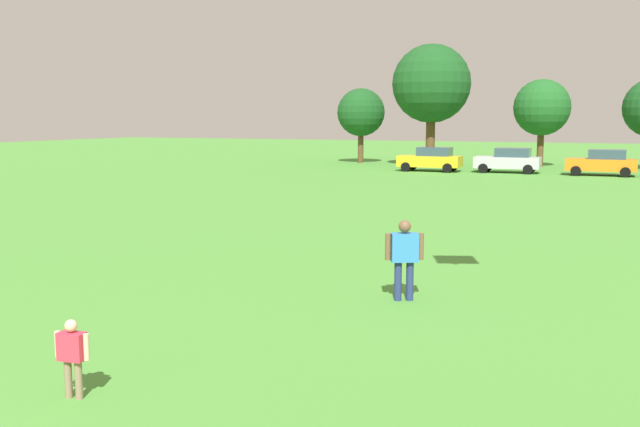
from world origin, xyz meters
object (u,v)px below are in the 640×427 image
at_px(parked_car_yellow_0, 431,159).
at_px(tree_left, 431,84).
at_px(adult_bystander, 404,253).
at_px(tree_center, 542,108).
at_px(child_kite_flyer, 72,352).
at_px(parked_car_orange_2, 602,162).
at_px(parked_car_silver_1, 509,160).
at_px(tree_far_left, 361,113).

relative_size(parked_car_yellow_0, tree_left, 0.47).
distance_m(adult_bystander, parked_car_yellow_0, 35.79).
xyz_separation_m(tree_left, tree_center, (7.83, 2.72, -1.79)).
bearing_deg(child_kite_flyer, tree_left, 91.31).
relative_size(child_kite_flyer, parked_car_orange_2, 0.25).
relative_size(adult_bystander, parked_car_silver_1, 0.38).
bearing_deg(parked_car_orange_2, parked_car_yellow_0, 3.03).
relative_size(adult_bystander, tree_left, 0.18).
bearing_deg(parked_car_yellow_0, tree_center, -130.16).
distance_m(parked_car_yellow_0, tree_left, 7.47).
relative_size(adult_bystander, tree_far_left, 0.27).
relative_size(parked_car_yellow_0, parked_car_orange_2, 1.00).
distance_m(child_kite_flyer, parked_car_orange_2, 42.43).
height_order(child_kite_flyer, parked_car_silver_1, parked_car_silver_1).
distance_m(child_kite_flyer, adult_bystander, 7.13).
relative_size(parked_car_silver_1, parked_car_orange_2, 1.00).
height_order(parked_car_yellow_0, parked_car_orange_2, same).
xyz_separation_m(parked_car_yellow_0, parked_car_silver_1, (5.19, 0.73, 0.00)).
xyz_separation_m(adult_bystander, parked_car_silver_1, (-2.98, 35.58, -0.12)).
bearing_deg(tree_left, child_kite_flyer, -81.55).
distance_m(child_kite_flyer, tree_left, 47.32).
bearing_deg(adult_bystander, tree_left, 77.33).
bearing_deg(parked_car_orange_2, tree_center, -57.22).
bearing_deg(tree_left, parked_car_silver_1, -33.26).
bearing_deg(tree_far_left, parked_car_yellow_0, -42.69).
bearing_deg(parked_car_yellow_0, adult_bystander, 103.21).
bearing_deg(adult_bystander, parked_car_silver_1, 68.72).
xyz_separation_m(parked_car_yellow_0, tree_left, (-1.32, 5.00, 5.38)).
bearing_deg(tree_left, parked_car_yellow_0, -75.21).
relative_size(parked_car_yellow_0, tree_center, 0.65).
height_order(adult_bystander, tree_far_left, tree_far_left).
height_order(parked_car_silver_1, tree_far_left, tree_far_left).
distance_m(tree_left, tree_center, 8.48).
bearing_deg(child_kite_flyer, parked_car_silver_1, 83.39).
bearing_deg(parked_car_orange_2, adult_bystander, 85.28).
bearing_deg(tree_center, child_kite_flyer, -91.08).
relative_size(parked_car_orange_2, tree_far_left, 0.70).
bearing_deg(parked_car_silver_1, parked_car_yellow_0, 7.99).
bearing_deg(child_kite_flyer, adult_bystander, 61.50).
bearing_deg(tree_center, tree_far_left, -177.61).
xyz_separation_m(child_kite_flyer, parked_car_orange_2, (5.52, 42.07, 0.22)).
relative_size(child_kite_flyer, parked_car_yellow_0, 0.25).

